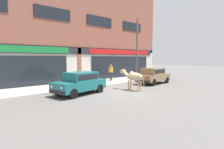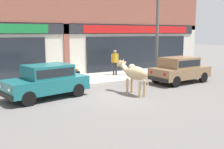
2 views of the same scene
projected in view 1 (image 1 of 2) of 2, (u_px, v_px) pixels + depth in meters
name	position (u px, v px, depth m)	size (l,w,h in m)	color
ground_plane	(120.00, 91.00, 12.60)	(90.00, 90.00, 0.00)	#605E5B
sidewalk	(90.00, 84.00, 15.53)	(19.00, 3.42, 0.14)	#B7AFA3
shop_building	(77.00, 31.00, 16.54)	(23.00, 1.40, 10.18)	#8E5142
cow	(134.00, 77.00, 12.77)	(0.66, 2.15, 1.61)	tan
car_0	(80.00, 82.00, 11.51)	(3.80, 2.24, 1.46)	black
car_1	(153.00, 75.00, 16.10)	(3.70, 1.85, 1.46)	black
motorcycle_0	(76.00, 81.00, 13.77)	(0.56, 1.80, 0.88)	black
motorcycle_1	(90.00, 80.00, 14.78)	(0.56, 1.81, 0.88)	black
pedestrian	(111.00, 71.00, 17.23)	(0.50, 0.32, 1.60)	#2D2D33
utility_pole	(137.00, 50.00, 17.26)	(0.18, 0.18, 6.06)	#595651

